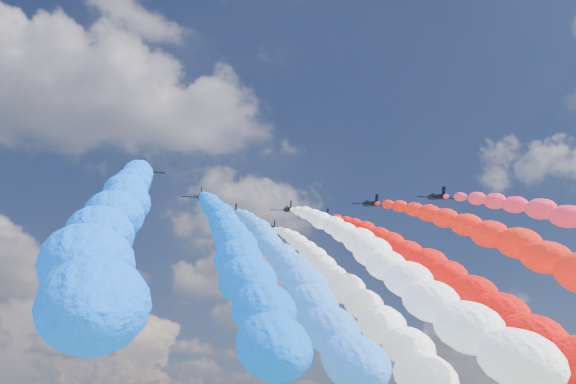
{
  "coord_description": "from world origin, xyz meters",
  "views": [
    {
      "loc": [
        -30.8,
        -143.72,
        54.04
      ],
      "look_at": [
        0.0,
        4.0,
        111.75
      ],
      "focal_mm": 41.4,
      "sensor_mm": 36.0,
      "label": 1
    }
  ],
  "objects": [
    {
      "name": "jet_0",
      "position": [
        -34.41,
        -7.76,
        109.75
      ],
      "size": [
        9.72,
        12.86,
        6.56
      ],
      "primitive_type": null,
      "rotation": [
        0.33,
        0.0,
        0.05
      ],
      "color": "black"
    },
    {
      "name": "jet_1",
      "position": [
        -20.96,
        6.08,
        109.75
      ],
      "size": [
        9.59,
        12.77,
        6.56
      ],
      "primitive_type": null,
      "rotation": [
        0.33,
        0.0,
        -0.04
      ],
      "color": "black"
    },
    {
      "name": "trail_0",
      "position": [
        -34.41,
        -59.24,
        84.68
      ],
      "size": [
        6.4,
        99.58,
        53.16
      ],
      "primitive_type": null,
      "color": "#0958FF"
    },
    {
      "name": "jet_2",
      "position": [
        -11.82,
        15.9,
        109.75
      ],
      "size": [
        9.46,
        12.68,
        6.56
      ],
      "primitive_type": null,
      "rotation": [
        0.33,
        0.0,
        0.03
      ],
      "color": "black"
    },
    {
      "name": "jet_5",
      "position": [
        11.95,
        15.13,
        109.75
      ],
      "size": [
        9.62,
        12.79,
        6.56
      ],
      "primitive_type": null,
      "rotation": [
        0.33,
        0.0,
        -0.04
      ],
      "color": "black"
    },
    {
      "name": "trail_5",
      "position": [
        11.95,
        -36.35,
        84.68
      ],
      "size": [
        6.4,
        99.58,
        53.16
      ],
      "primitive_type": null,
      "color": "red"
    },
    {
      "name": "jet_6",
      "position": [
        20.53,
        2.61,
        109.75
      ],
      "size": [
        9.43,
        12.66,
        6.56
      ],
      "primitive_type": null,
      "rotation": [
        0.33,
        0.0,
        0.03
      ],
      "color": "black"
    },
    {
      "name": "trail_4",
      "position": [
        0.34,
        -24.3,
        84.68
      ],
      "size": [
        6.4,
        99.58,
        53.16
      ],
      "primitive_type": null,
      "color": "silver"
    },
    {
      "name": "trail_3",
      "position": [
        1.54,
        -40.44,
        84.68
      ],
      "size": [
        6.4,
        99.58,
        53.16
      ],
      "primitive_type": null,
      "color": "white"
    },
    {
      "name": "jet_4",
      "position": [
        0.34,
        27.18,
        109.75
      ],
      "size": [
        9.54,
        12.73,
        6.56
      ],
      "primitive_type": null,
      "rotation": [
        0.33,
        0.0,
        -0.03
      ],
      "color": "black"
    },
    {
      "name": "trail_1",
      "position": [
        -20.96,
        -45.4,
        84.68
      ],
      "size": [
        6.4,
        99.58,
        53.16
      ],
      "primitive_type": null,
      "color": "blue"
    },
    {
      "name": "jet_3",
      "position": [
        1.54,
        11.04,
        109.75
      ],
      "size": [
        9.82,
        12.94,
        6.56
      ],
      "primitive_type": null,
      "rotation": [
        0.33,
        0.0,
        -0.06
      ],
      "color": "black"
    },
    {
      "name": "trail_6",
      "position": [
        20.53,
        -48.86,
        84.68
      ],
      "size": [
        6.4,
        99.58,
        53.16
      ],
      "primitive_type": null,
      "color": "red"
    },
    {
      "name": "trail_2",
      "position": [
        -11.82,
        -35.58,
        84.68
      ],
      "size": [
        6.4,
        99.58,
        53.16
      ],
      "primitive_type": null,
      "color": "blue"
    },
    {
      "name": "jet_7",
      "position": [
        34.48,
        -5.31,
        109.75
      ],
      "size": [
        9.5,
        12.7,
        6.56
      ],
      "primitive_type": null,
      "rotation": [
        0.33,
        0.0,
        -0.03
      ],
      "color": "black"
    }
  ]
}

